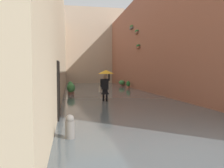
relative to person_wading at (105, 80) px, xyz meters
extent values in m
plane|color=#605B56|center=(-0.89, -6.01, -1.35)|extent=(70.65, 70.65, 0.00)
cube|color=#515B60|center=(-0.89, -6.01, -1.29)|extent=(7.46, 34.26, 0.14)
cube|color=#935642|center=(-5.12, -6.01, 3.02)|extent=(1.80, 32.26, 8.75)
cube|color=brown|center=(-4.12, -7.10, 2.62)|extent=(0.20, 0.70, 0.18)
ellipsoid|color=#23602D|center=(-4.12, -7.10, 2.78)|extent=(0.28, 0.76, 0.24)
cube|color=brown|center=(-4.12, -7.58, 4.01)|extent=(0.20, 0.70, 0.18)
ellipsoid|color=#2D7033|center=(-4.12, -7.58, 4.17)|extent=(0.28, 0.76, 0.24)
cube|color=#66605B|center=(-4.12, -9.40, 4.77)|extent=(0.20, 0.70, 0.18)
ellipsoid|color=#387F3D|center=(-4.12, -9.40, 4.93)|extent=(0.28, 0.76, 0.24)
cube|color=beige|center=(3.34, -6.01, 2.96)|extent=(1.80, 32.26, 8.62)
cube|color=black|center=(2.42, 4.35, -0.25)|extent=(0.08, 1.10, 2.20)
cube|color=tan|center=(-0.89, -21.04, 4.15)|extent=(10.26, 1.80, 11.02)
cube|color=#2D2319|center=(0.11, -0.04, -1.30)|extent=(0.18, 0.26, 0.10)
cylinder|color=black|center=(0.11, -0.04, -0.90)|extent=(0.15, 0.15, 0.70)
cube|color=#2D2319|center=(-0.06, 0.02, -1.30)|extent=(0.18, 0.26, 0.10)
cylinder|color=black|center=(-0.06, 0.02, -0.90)|extent=(0.15, 0.15, 0.70)
cube|color=black|center=(0.02, -0.01, -0.25)|extent=(0.43, 0.32, 0.60)
cone|color=black|center=(0.02, -0.01, -0.67)|extent=(0.63, 0.63, 0.28)
sphere|color=tan|center=(0.02, -0.01, 0.15)|extent=(0.22, 0.22, 0.22)
cylinder|color=black|center=(-0.20, 0.06, 0.17)|extent=(0.11, 0.11, 0.44)
cylinder|color=black|center=(0.24, -0.08, -0.19)|extent=(0.11, 0.11, 0.48)
cylinder|color=black|center=(-0.03, 0.01, 0.25)|extent=(0.02, 0.02, 0.40)
cone|color=gold|center=(-0.03, 0.01, 0.45)|extent=(0.93, 0.93, 0.22)
cylinder|color=black|center=(-0.03, 0.01, 0.59)|extent=(0.01, 0.01, 0.08)
cube|color=beige|center=(0.33, -0.08, -0.53)|extent=(0.14, 0.29, 0.32)
torus|color=beige|center=(0.33, -0.08, -0.25)|extent=(0.11, 0.29, 0.30)
cylinder|color=brown|center=(-3.88, -12.55, -1.20)|extent=(0.43, 0.43, 0.31)
torus|color=brown|center=(-3.88, -12.55, -1.04)|extent=(0.47, 0.47, 0.04)
ellipsoid|color=#428947|center=(-3.88, -12.55, -0.79)|extent=(0.68, 0.68, 0.50)
cylinder|color=#9E563D|center=(-3.80, -9.32, -1.20)|extent=(0.30, 0.30, 0.32)
torus|color=brown|center=(-3.80, -9.32, -1.04)|extent=(0.33, 0.33, 0.04)
ellipsoid|color=#2D7033|center=(-3.80, -9.32, -0.77)|extent=(0.40, 0.40, 0.54)
cylinder|color=#66605B|center=(1.93, -6.12, -1.18)|extent=(0.36, 0.36, 0.34)
torus|color=#56524E|center=(1.93, -6.12, -1.01)|extent=(0.40, 0.40, 0.04)
ellipsoid|color=#428947|center=(1.93, -6.12, -0.68)|extent=(0.45, 0.45, 0.66)
cylinder|color=brown|center=(1.90, -3.80, -1.20)|extent=(0.42, 0.42, 0.32)
torus|color=brown|center=(1.90, -3.80, -1.04)|extent=(0.46, 0.46, 0.04)
ellipsoid|color=#428947|center=(1.90, -3.80, -0.71)|extent=(0.59, 0.59, 0.66)
cylinder|color=slate|center=(2.03, 6.96, -1.06)|extent=(0.24, 0.24, 0.58)
sphere|color=slate|center=(2.03, 6.96, -0.72)|extent=(0.22, 0.22, 0.22)
camera|label=1|loc=(2.04, 12.78, 0.49)|focal=36.62mm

